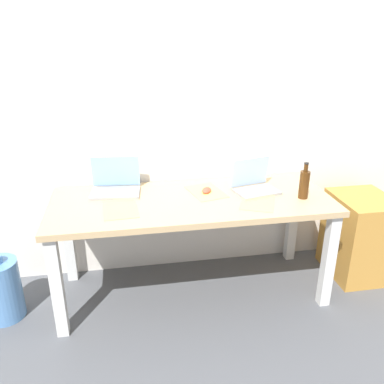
% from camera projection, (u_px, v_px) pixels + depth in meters
% --- Properties ---
extents(ground_plane, '(8.00, 8.00, 0.00)m').
position_uv_depth(ground_plane, '(192.00, 290.00, 2.93)').
color(ground_plane, '#515459').
extents(back_wall, '(5.20, 0.08, 2.60)m').
position_uv_depth(back_wall, '(182.00, 101.00, 2.82)').
color(back_wall, silver).
rests_on(back_wall, ground).
extents(desk, '(1.86, 0.73, 0.73)m').
position_uv_depth(desk, '(192.00, 212.00, 2.69)').
color(desk, tan).
rests_on(desk, ground).
extents(laptop_left, '(0.35, 0.26, 0.24)m').
position_uv_depth(laptop_left, '(115.00, 185.00, 2.74)').
color(laptop_left, gray).
rests_on(laptop_left, desk).
extents(laptop_right, '(0.33, 0.28, 0.22)m').
position_uv_depth(laptop_right, '(254.00, 184.00, 2.76)').
color(laptop_right, gray).
rests_on(laptop_right, desk).
extents(beer_bottle, '(0.06, 0.06, 0.25)m').
position_uv_depth(beer_bottle, '(304.00, 184.00, 2.63)').
color(beer_bottle, '#47280F').
rests_on(beer_bottle, desk).
extents(computer_mouse, '(0.10, 0.12, 0.03)m').
position_uv_depth(computer_mouse, '(206.00, 190.00, 2.75)').
color(computer_mouse, '#D84C38').
rests_on(computer_mouse, desk).
extents(paper_sheet_front_left, '(0.23, 0.31, 0.00)m').
position_uv_depth(paper_sheet_front_left, '(120.00, 209.00, 2.50)').
color(paper_sheet_front_left, '#F4E06B').
rests_on(paper_sheet_front_left, desk).
extents(paper_sheet_front_right, '(0.31, 0.36, 0.00)m').
position_uv_depth(paper_sheet_front_right, '(258.00, 202.00, 2.60)').
color(paper_sheet_front_right, '#F4E06B').
rests_on(paper_sheet_front_right, desk).
extents(paper_sheet_near_back, '(0.27, 0.34, 0.00)m').
position_uv_depth(paper_sheet_near_back, '(206.00, 192.00, 2.76)').
color(paper_sheet_near_back, '#F4E06B').
rests_on(paper_sheet_near_back, desk).
extents(water_cooler_jug, '(0.25, 0.25, 0.46)m').
position_uv_depth(water_cooler_jug, '(1.00, 289.00, 2.59)').
color(water_cooler_jug, '#598CC6').
rests_on(water_cooler_jug, ground).
extents(filing_cabinet, '(0.40, 0.48, 0.63)m').
position_uv_depth(filing_cabinet, '(359.00, 236.00, 3.03)').
color(filing_cabinet, '#C68938').
rests_on(filing_cabinet, ground).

